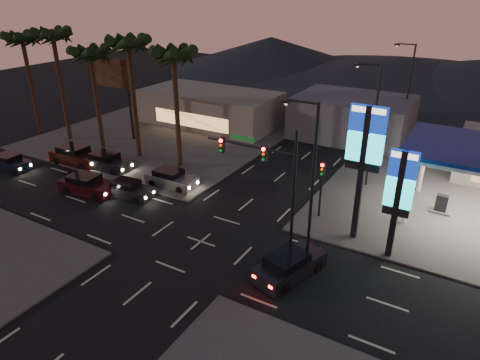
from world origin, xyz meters
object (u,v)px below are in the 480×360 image
Objects in this scene: traffic_signal_mast at (268,170)px; car_lane_b_front at (171,179)px; pylon_sign_short at (399,189)px; suv_station at (289,265)px; pylon_sign_tall at (365,148)px; car_lane_b_rear at (76,156)px; car_lane_b_mid at (107,162)px; car_lane_a_rear at (10,162)px; car_lane_a_front at (129,189)px; car_lane_a_mid at (87,185)px.

car_lane_b_front is at bearing 160.83° from traffic_signal_mast.
traffic_signal_mast reaches higher than car_lane_b_front.
pylon_sign_short reaches higher than suv_station.
pylon_sign_tall is 1.12× the size of traffic_signal_mast.
car_lane_b_rear is (-10.81, -0.57, 0.11)m from car_lane_b_front.
car_lane_a_rear is at bearing -150.38° from car_lane_b_mid.
car_lane_b_front is at bearing 0.65° from car_lane_b_mid.
car_lane_a_front is (-12.49, 0.55, -4.62)m from traffic_signal_mast.
traffic_signal_mast is 13.33m from car_lane_a_front.
car_lane_b_mid is (-7.32, -0.08, 0.04)m from car_lane_b_front.
suv_station is (-2.02, -5.89, -5.69)m from pylon_sign_tall.
car_lane_b_rear is at bearing 171.64° from traffic_signal_mast.
car_lane_a_rear is at bearing -178.35° from traffic_signal_mast.
car_lane_b_mid is at bearing 177.40° from pylon_sign_short.
car_lane_a_front is at bearing 5.56° from car_lane_a_rear.
car_lane_b_rear is at bearing 167.14° from suv_station.
car_lane_b_mid is 3.53m from car_lane_b_rear.
car_lane_a_front is at bearing -118.26° from car_lane_b_front.
car_lane_b_mid reaches higher than car_lane_a_rear.
car_lane_a_mid is (-3.30, -1.23, 0.11)m from car_lane_a_front.
car_lane_b_rear reaches higher than car_lane_b_mid.
car_lane_b_front reaches higher than car_lane_a_front.
pylon_sign_tall is at bearing 0.74° from car_lane_b_rear.
car_lane_b_front is at bearing 176.08° from pylon_sign_short.
car_lane_b_front is at bearing 61.74° from car_lane_a_front.
car_lane_a_mid is (-20.54, -4.19, -5.68)m from pylon_sign_tall.
traffic_signal_mast is at bearing -143.48° from pylon_sign_tall.
suv_station is at bearing -16.19° from car_lane_b_mid.
pylon_sign_short is 1.32× the size of car_lane_b_rear.
pylon_sign_tall is 31.42m from car_lane_a_rear.
pylon_sign_short is 1.55× the size of car_lane_b_front.
pylon_sign_short is at bearing 7.88° from car_lane_a_mid.
car_lane_b_rear reaches higher than car_lane_a_mid.
traffic_signal_mast reaches higher than car_lane_a_front.
pylon_sign_tall is at bearing 36.52° from traffic_signal_mast.
pylon_sign_short reaches higher than car_lane_a_mid.
car_lane_b_mid is at bearing 117.90° from car_lane_a_mid.
suv_station reaches higher than car_lane_a_front.
pylon_sign_short is 20.24m from car_lane_a_front.
car_lane_a_rear is at bearing 176.73° from suv_station.
pylon_sign_short is 33.49m from car_lane_a_rear.
traffic_signal_mast is (-4.74, -3.51, -1.17)m from pylon_sign_tall.
pylon_sign_short reaches higher than car_lane_b_rear.
car_lane_b_rear is (-9.10, 2.62, 0.18)m from car_lane_a_front.
car_lane_a_rear is 28.61m from suv_station.
car_lane_a_mid reaches higher than suv_station.
pylon_sign_short is 1.70× the size of car_lane_a_front.
car_lane_b_front is (-10.77, 3.75, -4.55)m from traffic_signal_mast.
traffic_signal_mast is 1.65× the size of car_lane_a_mid.
car_lane_b_rear is 24.93m from suv_station.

